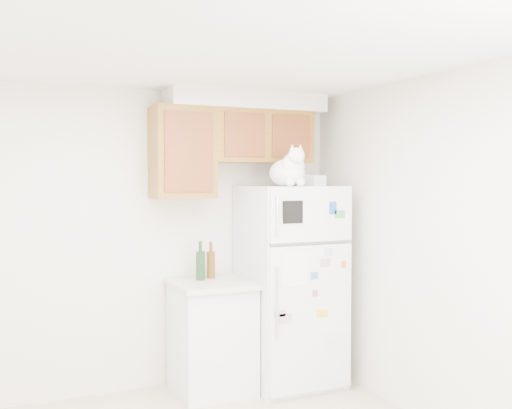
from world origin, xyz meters
TOP-DOWN VIEW (x-y plane):
  - room_shell at (0.12, 0.24)m, footprint 3.84×4.04m
  - refrigerator at (1.39, 1.61)m, footprint 0.76×0.78m
  - base_counter at (0.70, 1.68)m, footprint 0.64×0.64m
  - cat at (1.27, 1.41)m, footprint 0.33×0.48m
  - storage_box_back at (1.47, 1.63)m, footprint 0.21×0.17m
  - storage_box_front at (1.58, 1.53)m, footprint 0.17×0.15m
  - bottle_green at (0.63, 1.78)m, footprint 0.08×0.08m
  - bottle_amber at (0.74, 1.82)m, footprint 0.07×0.07m

SIDE VIEW (x-z plane):
  - base_counter at x=0.70m, z-range 0.00..0.92m
  - refrigerator at x=1.39m, z-range 0.00..1.70m
  - bottle_amber at x=0.74m, z-range 0.92..1.23m
  - bottle_green at x=0.63m, z-range 0.92..1.25m
  - room_shell at x=0.12m, z-range 0.41..2.93m
  - storage_box_front at x=1.58m, z-range 1.70..1.79m
  - storage_box_back at x=1.47m, z-range 1.70..1.80m
  - cat at x=1.27m, z-range 1.66..2.00m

